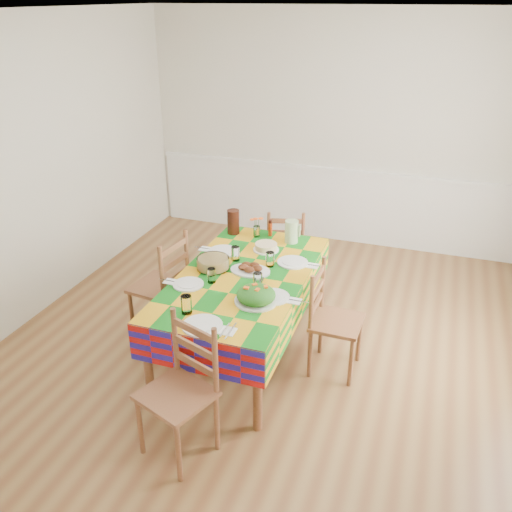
{
  "coord_description": "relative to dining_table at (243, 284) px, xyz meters",
  "views": [
    {
      "loc": [
        1.24,
        -3.76,
        2.8
      ],
      "look_at": [
        -0.06,
        -0.07,
        0.9
      ],
      "focal_mm": 38.0,
      "sensor_mm": 36.0,
      "label": 1
    }
  ],
  "objects": [
    {
      "name": "room",
      "position": [
        0.15,
        0.12,
        0.7
      ],
      "size": [
        4.58,
        5.08,
        2.78
      ],
      "color": "brown",
      "rests_on": "ground"
    },
    {
      "name": "wainscot",
      "position": [
        0.15,
        2.6,
        -0.17
      ],
      "size": [
        4.41,
        0.06,
        0.92
      ],
      "color": "white",
      "rests_on": "room"
    },
    {
      "name": "dining_table",
      "position": [
        0.0,
        0.0,
        0.0
      ],
      "size": [
        1.02,
        1.89,
        0.74
      ],
      "color": "brown",
      "rests_on": "room"
    },
    {
      "name": "setting_near_head",
      "position": [
        -0.06,
        -0.76,
        0.11
      ],
      "size": [
        0.46,
        0.31,
        0.14
      ],
      "color": "white",
      "rests_on": "dining_table"
    },
    {
      "name": "setting_left_near",
      "position": [
        -0.3,
        -0.26,
        0.11
      ],
      "size": [
        0.44,
        0.26,
        0.12
      ],
      "rotation": [
        0.0,
        0.0,
        1.57
      ],
      "color": "white",
      "rests_on": "dining_table"
    },
    {
      "name": "setting_left_far",
      "position": [
        -0.27,
        0.31,
        0.11
      ],
      "size": [
        0.48,
        0.28,
        0.13
      ],
      "rotation": [
        0.0,
        0.0,
        1.57
      ],
      "color": "white",
      "rests_on": "dining_table"
    },
    {
      "name": "setting_right_near",
      "position": [
        0.29,
        -0.23,
        0.11
      ],
      "size": [
        0.48,
        0.28,
        0.12
      ],
      "rotation": [
        0.0,
        0.0,
        -1.57
      ],
      "color": "white",
      "rests_on": "dining_table"
    },
    {
      "name": "setting_right_far",
      "position": [
        0.27,
        0.3,
        0.11
      ],
      "size": [
        0.49,
        0.29,
        0.13
      ],
      "rotation": [
        0.0,
        0.0,
        -1.57
      ],
      "color": "white",
      "rests_on": "dining_table"
    },
    {
      "name": "meat_platter",
      "position": [
        0.04,
        0.08,
        0.11
      ],
      "size": [
        0.34,
        0.24,
        0.07
      ],
      "color": "white",
      "rests_on": "dining_table"
    },
    {
      "name": "salad_platter",
      "position": [
        0.24,
        -0.37,
        0.13
      ],
      "size": [
        0.32,
        0.32,
        0.14
      ],
      "color": "white",
      "rests_on": "dining_table"
    },
    {
      "name": "pasta_bowl",
      "position": [
        -0.28,
        0.03,
        0.13
      ],
      "size": [
        0.27,
        0.27,
        0.1
      ],
      "color": "white",
      "rests_on": "dining_table"
    },
    {
      "name": "cake",
      "position": [
        0.03,
        0.51,
        0.11
      ],
      "size": [
        0.23,
        0.23,
        0.06
      ],
      "color": "white",
      "rests_on": "dining_table"
    },
    {
      "name": "serving_utensils",
      "position": [
        0.16,
        -0.11,
        0.08
      ],
      "size": [
        0.12,
        0.27,
        0.01
      ],
      "color": "black",
      "rests_on": "dining_table"
    },
    {
      "name": "flower_vase",
      "position": [
        -0.15,
        0.77,
        0.16
      ],
      "size": [
        0.13,
        0.1,
        0.2
      ],
      "color": "white",
      "rests_on": "dining_table"
    },
    {
      "name": "hot_sauce",
      "position": [
        -0.04,
        0.83,
        0.16
      ],
      "size": [
        0.04,
        0.04,
        0.16
      ],
      "primitive_type": "cylinder",
      "color": "#BE370F",
      "rests_on": "dining_table"
    },
    {
      "name": "green_pitcher",
      "position": [
        0.19,
        0.76,
        0.19
      ],
      "size": [
        0.12,
        0.12,
        0.21
      ],
      "primitive_type": "cylinder",
      "color": "#A7CD90",
      "rests_on": "dining_table"
    },
    {
      "name": "tea_pitcher",
      "position": [
        -0.39,
        0.77,
        0.2
      ],
      "size": [
        0.12,
        0.12,
        0.23
      ],
      "primitive_type": "cylinder",
      "color": "black",
      "rests_on": "dining_table"
    },
    {
      "name": "name_card",
      "position": [
        0.01,
        -0.9,
        0.09
      ],
      "size": [
        0.08,
        0.02,
        0.02
      ],
      "primitive_type": "cube",
      "color": "white",
      "rests_on": "dining_table"
    },
    {
      "name": "chair_near",
      "position": [
        0.02,
        -1.19,
        -0.18
      ],
      "size": [
        0.54,
        0.53,
        0.97
      ],
      "rotation": [
        0.0,
        0.0,
        -0.35
      ],
      "color": "brown",
      "rests_on": "room"
    },
    {
      "name": "chair_far",
      "position": [
        0.01,
        1.19,
        -0.22
      ],
      "size": [
        0.48,
        0.47,
        0.89
      ],
      "rotation": [
        0.0,
        0.0,
        3.43
      ],
      "color": "brown",
      "rests_on": "room"
    },
    {
      "name": "chair_left",
      "position": [
        -0.75,
        -0.01,
        -0.17
      ],
      "size": [
        0.47,
        0.49,
        0.99
      ],
      "rotation": [
        0.0,
        0.0,
        -1.7
      ],
      "color": "brown",
      "rests_on": "room"
    },
    {
      "name": "chair_right",
      "position": [
        0.75,
        0.0,
        -0.2
      ],
      "size": [
        0.4,
        0.41,
        0.92
      ],
      "rotation": [
        0.0,
        0.0,
        1.55
      ],
      "color": "brown",
      "rests_on": "room"
    }
  ]
}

